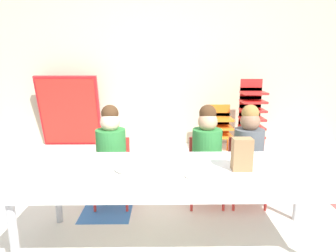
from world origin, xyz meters
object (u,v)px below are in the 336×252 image
object	(u,v)px
seated_child_middle_seat	(207,146)
kid_chair_orange_stack	(220,126)
paper_bag_brown	(242,154)
donut_powdered_loose	(124,169)
paper_plate_near_edge	(192,177)
paper_plate_center_table	(164,160)
kid_chair_red_stack	(252,113)
folded_activity_table	(70,112)
seated_child_far_right	(248,146)
donut_powdered_on_plate	(192,175)
seated_child_near_camera	(111,147)
craft_table	(181,176)

from	to	relation	value
seated_child_middle_seat	kid_chair_orange_stack	size ratio (longest dim) A/B	1.35
kid_chair_orange_stack	paper_bag_brown	distance (m)	2.22
seated_child_middle_seat	donut_powdered_loose	distance (m)	0.91
paper_plate_near_edge	paper_plate_center_table	xyz separation A→B (m)	(-0.17, 0.33, 0.00)
kid_chair_red_stack	folded_activity_table	distance (m)	2.66
seated_child_far_right	paper_plate_center_table	bearing A→B (deg)	-149.34
donut_powdered_loose	seated_child_far_right	bearing A→B (deg)	32.51
paper_plate_near_edge	donut_powdered_loose	distance (m)	0.46
seated_child_middle_seat	donut_powdered_on_plate	size ratio (longest dim) A/B	9.28
kid_chair_red_stack	donut_powdered_on_plate	xyz separation A→B (m)	(-1.05, -2.32, 0.02)
paper_plate_near_edge	donut_powdered_loose	world-z (taller)	donut_powdered_loose
seated_child_near_camera	paper_plate_near_edge	size ratio (longest dim) A/B	5.10
seated_child_middle_seat	donut_powdered_on_plate	distance (m)	0.80
seated_child_middle_seat	seated_child_far_right	world-z (taller)	same
craft_table	seated_child_middle_seat	size ratio (longest dim) A/B	2.30
craft_table	donut_powdered_loose	size ratio (longest dim) A/B	16.80
seated_child_middle_seat	donut_powdered_on_plate	xyz separation A→B (m)	(-0.21, -0.77, 0.04)
seated_child_near_camera	craft_table	bearing A→B (deg)	-47.78
seated_child_near_camera	seated_child_far_right	xyz separation A→B (m)	(1.21, 0.00, 0.00)
seated_child_far_right	donut_powdered_loose	world-z (taller)	seated_child_far_right
kid_chair_orange_stack	paper_plate_center_table	world-z (taller)	kid_chair_orange_stack
folded_activity_table	paper_plate_near_edge	size ratio (longest dim) A/B	6.04
folded_activity_table	paper_plate_near_edge	bearing A→B (deg)	-59.10
seated_child_far_right	kid_chair_red_stack	xyz separation A→B (m)	(0.48, 1.55, 0.02)
seated_child_middle_seat	paper_plate_near_edge	distance (m)	0.80
seated_child_far_right	paper_bag_brown	distance (m)	0.69
seated_child_middle_seat	kid_chair_orange_stack	world-z (taller)	seated_child_middle_seat
craft_table	seated_child_far_right	bearing A→B (deg)	45.29
seated_child_middle_seat	paper_plate_center_table	bearing A→B (deg)	-130.41
folded_activity_table	donut_powdered_on_plate	bearing A→B (deg)	-59.10
craft_table	kid_chair_orange_stack	distance (m)	2.30
seated_child_near_camera	folded_activity_table	bearing A→B (deg)	116.76
paper_plate_near_edge	seated_child_middle_seat	bearing A→B (deg)	75.06
craft_table	donut_powdered_on_plate	bearing A→B (deg)	-65.91
seated_child_middle_seat	kid_chair_red_stack	distance (m)	1.77
seated_child_middle_seat	kid_chair_orange_stack	xyz separation A→B (m)	(0.41, 1.55, -0.16)
paper_bag_brown	kid_chair_red_stack	bearing A→B (deg)	72.11
craft_table	seated_child_near_camera	bearing A→B (deg)	132.22
seated_child_near_camera	paper_bag_brown	distance (m)	1.18
seated_child_far_right	paper_plate_near_edge	xyz separation A→B (m)	(-0.57, -0.77, 0.03)
kid_chair_orange_stack	paper_bag_brown	world-z (taller)	paper_bag_brown
paper_bag_brown	paper_plate_center_table	distance (m)	0.56
paper_bag_brown	donut_powdered_on_plate	distance (m)	0.38
craft_table	paper_bag_brown	world-z (taller)	paper_bag_brown
seated_child_middle_seat	paper_plate_center_table	xyz separation A→B (m)	(-0.38, -0.44, 0.03)
seated_child_middle_seat	kid_chair_red_stack	xyz separation A→B (m)	(0.85, 1.55, 0.02)
craft_table	paper_plate_near_edge	distance (m)	0.15
seated_child_far_right	seated_child_near_camera	bearing A→B (deg)	180.00
seated_child_far_right	paper_plate_near_edge	distance (m)	0.96
seated_child_middle_seat	paper_bag_brown	distance (m)	0.66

